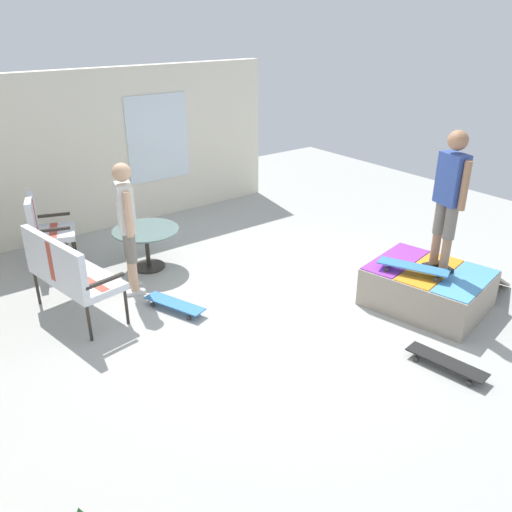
# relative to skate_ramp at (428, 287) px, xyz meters

# --- Properties ---
(ground_plane) EXTENTS (12.00, 12.00, 0.10)m
(ground_plane) POSITION_rel_skate_ramp_xyz_m (1.03, 1.44, -0.29)
(ground_plane) COLOR #A8A8A3
(house_facade) EXTENTS (0.23, 6.00, 2.49)m
(house_facade) POSITION_rel_skate_ramp_xyz_m (4.83, 1.93, 1.01)
(house_facade) COLOR silver
(house_facade) RESTS_ON ground_plane
(skate_ramp) EXTENTS (1.60, 1.92, 0.48)m
(skate_ramp) POSITION_rel_skate_ramp_xyz_m (0.00, 0.00, 0.00)
(skate_ramp) COLOR gray
(skate_ramp) RESTS_ON ground_plane
(patio_bench) EXTENTS (1.33, 0.76, 1.02)m
(patio_bench) POSITION_rel_skate_ramp_xyz_m (2.30, 3.51, 0.37)
(patio_bench) COLOR #2D2823
(patio_bench) RESTS_ON ground_plane
(patio_chair_near_house) EXTENTS (0.77, 0.72, 1.02)m
(patio_chair_near_house) POSITION_rel_skate_ramp_xyz_m (3.85, 3.29, 0.37)
(patio_chair_near_house) COLOR #2D2823
(patio_chair_near_house) RESTS_ON ground_plane
(patio_table) EXTENTS (0.90, 0.90, 0.57)m
(patio_table) POSITION_rel_skate_ramp_xyz_m (2.97, 2.21, 0.16)
(patio_table) COLOR #2D2823
(patio_table) RESTS_ON ground_plane
(person_watching) EXTENTS (0.46, 0.31, 1.66)m
(person_watching) POSITION_rel_skate_ramp_xyz_m (2.47, 2.67, 0.72)
(person_watching) COLOR silver
(person_watching) RESTS_ON ground_plane
(person_skater) EXTENTS (0.47, 0.30, 1.63)m
(person_skater) POSITION_rel_skate_ramp_xyz_m (-0.06, -0.03, 1.19)
(person_skater) COLOR black
(person_skater) RESTS_ON skate_ramp
(skateboard_by_bench) EXTENTS (0.82, 0.46, 0.10)m
(skateboard_by_bench) POSITION_rel_skate_ramp_xyz_m (1.72, 2.50, -0.16)
(skateboard_by_bench) COLOR #3372B2
(skateboard_by_bench) RESTS_ON ground_plane
(skateboard_spare) EXTENTS (0.82, 0.31, 0.10)m
(skateboard_spare) POSITION_rel_skate_ramp_xyz_m (-0.92, 0.93, -0.16)
(skateboard_spare) COLOR black
(skateboard_spare) RESTS_ON ground_plane
(skateboard_on_ramp) EXTENTS (0.81, 0.51, 0.10)m
(skateboard_on_ramp) POSITION_rel_skate_ramp_xyz_m (0.05, 0.30, 0.33)
(skateboard_on_ramp) COLOR #3372B2
(skateboard_on_ramp) RESTS_ON skate_ramp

